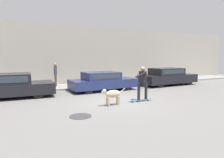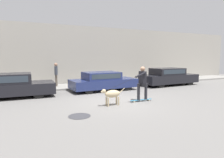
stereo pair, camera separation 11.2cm
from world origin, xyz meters
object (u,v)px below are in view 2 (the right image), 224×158
(parked_car_0, at_px, (8,86))
(parked_car_2, at_px, (168,77))
(skateboarder, at_px, (142,82))
(dog, at_px, (112,94))
(pedestrian_with_bag, at_px, (56,73))
(parked_car_1, at_px, (103,81))

(parked_car_0, xyz_separation_m, parked_car_2, (10.58, -0.00, 0.01))
(parked_car_2, bearing_deg, parked_car_0, 178.40)
(parked_car_0, distance_m, skateboarder, 6.83)
(dog, bearing_deg, skateboarder, 179.76)
(pedestrian_with_bag, bearing_deg, parked_car_0, -127.00)
(parked_car_2, height_order, dog, parked_car_2)
(pedestrian_with_bag, bearing_deg, skateboarder, -50.68)
(parked_car_2, bearing_deg, parked_car_1, 178.42)
(parked_car_0, xyz_separation_m, pedestrian_with_bag, (2.85, 2.34, 0.37))
(parked_car_1, bearing_deg, parked_car_2, -2.04)
(parked_car_0, relative_size, parked_car_2, 1.01)
(parked_car_2, height_order, pedestrian_with_bag, pedestrian_with_bag)
(parked_car_0, distance_m, pedestrian_with_bag, 3.71)
(parked_car_1, bearing_deg, skateboarder, -85.33)
(skateboarder, bearing_deg, pedestrian_with_bag, -61.52)
(parked_car_2, bearing_deg, skateboarder, -144.33)
(parked_car_1, distance_m, skateboarder, 3.72)
(parked_car_2, bearing_deg, dog, -151.25)
(parked_car_1, bearing_deg, pedestrian_with_bag, 134.37)
(parked_car_0, height_order, parked_car_2, parked_car_2)
(pedestrian_with_bag, bearing_deg, dog, -64.66)
(parked_car_1, bearing_deg, parked_car_0, 177.91)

